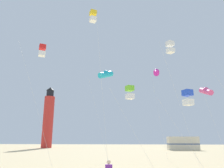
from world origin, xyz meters
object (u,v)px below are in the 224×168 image
object	(u,v)px
rv_van_cream	(183,143)
kite_box_blue	(188,98)
kite_tube_rainbow	(206,91)
kite_tube_magenta	(156,73)
kite_box_white	(170,47)
kite_tube_cyan	(106,74)
kite_box_gold	(93,17)
kite_box_scarlet	(42,51)
kite_box_lime	(130,92)
lighthouse_distant	(48,119)

from	to	relation	value
rv_van_cream	kite_box_blue	bearing A→B (deg)	-104.04
kite_tube_rainbow	kite_box_blue	distance (m)	12.84
kite_tube_magenta	kite_box_white	size ratio (longest dim) A/B	1.00
kite_box_white	rv_van_cream	xyz separation A→B (m)	(6.56, 29.72, -9.20)
kite_tube_cyan	kite_box_gold	world-z (taller)	kite_box_gold
kite_box_scarlet	kite_box_white	distance (m)	12.25
kite_tube_cyan	kite_tube_magenta	size ratio (longest dim) A/B	0.95
kite_box_lime	kite_box_blue	bearing A→B (deg)	-24.18
kite_tube_magenta	kite_box_lime	xyz separation A→B (m)	(-3.27, -8.90, -4.47)
kite_box_gold	lighthouse_distant	world-z (taller)	lighthouse_distant
kite_box_lime	rv_van_cream	bearing A→B (deg)	71.45
lighthouse_distant	rv_van_cream	xyz separation A→B (m)	(34.01, -8.65, -6.45)
kite_box_gold	kite_box_blue	size ratio (longest dim) A/B	2.52
kite_tube_magenta	rv_van_cream	bearing A→B (deg)	72.13
kite_box_blue	rv_van_cream	size ratio (longest dim) A/B	0.87
kite_tube_cyan	kite_box_scarlet	world-z (taller)	kite_box_scarlet
kite_tube_cyan	rv_van_cream	bearing A→B (deg)	60.77
kite_tube_magenta	kite_box_blue	distance (m)	12.11
kite_box_blue	kite_tube_magenta	bearing A→B (deg)	95.23
kite_tube_cyan	kite_box_blue	distance (m)	12.49
kite_tube_cyan	kite_box_gold	xyz separation A→B (m)	(-0.38, -6.59, 3.86)
kite_tube_rainbow	kite_tube_cyan	bearing A→B (deg)	-168.63
kite_tube_magenta	kite_box_gold	bearing A→B (deg)	-128.31
kite_tube_magenta	kite_box_blue	size ratio (longest dim) A/B	1.96
kite_tube_magenta	kite_box_lime	distance (m)	10.48
kite_tube_magenta	lighthouse_distant	xyz separation A→B (m)	(-26.85, 30.85, -2.66)
kite_tube_cyan	rv_van_cream	size ratio (longest dim) A/B	1.62
kite_box_gold	rv_van_cream	xyz separation A→B (m)	(13.85, 30.67, -12.38)
kite_tube_rainbow	lighthouse_distant	bearing A→B (deg)	137.43
kite_tube_rainbow	kite_box_lime	distance (m)	13.48
kite_box_gold	kite_box_scarlet	size ratio (longest dim) A/B	1.30
kite_tube_rainbow	lighthouse_distant	size ratio (longest dim) A/B	0.52
kite_tube_cyan	lighthouse_distant	world-z (taller)	lighthouse_distant
kite_box_scarlet	kite_box_blue	xyz separation A→B (m)	(12.61, -2.45, -5.34)
kite_box_scarlet	kite_box_gold	bearing A→B (deg)	-1.25
lighthouse_distant	kite_box_gold	bearing A→B (deg)	-62.85
kite_box_lime	kite_box_white	bearing A→B (deg)	19.56
kite_box_lime	kite_box_scarlet	world-z (taller)	kite_box_scarlet
kite_box_lime	kite_box_scarlet	bearing A→B (deg)	176.32
kite_tube_cyan	kite_box_lime	distance (m)	8.58
kite_box_lime	kite_box_white	size ratio (longest dim) A/B	0.59
kite_tube_rainbow	kite_box_blue	size ratio (longest dim) A/B	1.54
kite_tube_rainbow	lighthouse_distant	xyz separation A→B (m)	(-32.91, 30.23, -0.22)
kite_tube_rainbow	rv_van_cream	size ratio (longest dim) A/B	1.33
kite_tube_rainbow	kite_box_lime	xyz separation A→B (m)	(-9.33, -9.51, -2.04)
kite_tube_magenta	rv_van_cream	size ratio (longest dim) A/B	1.70
kite_box_scarlet	kite_box_white	size ratio (longest dim) A/B	0.99
kite_tube_rainbow	kite_box_lime	bearing A→B (deg)	-134.46
kite_tube_rainbow	kite_tube_cyan	size ratio (longest dim) A/B	0.83
kite_tube_rainbow	kite_tube_magenta	xyz separation A→B (m)	(-6.06, -0.61, 2.44)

